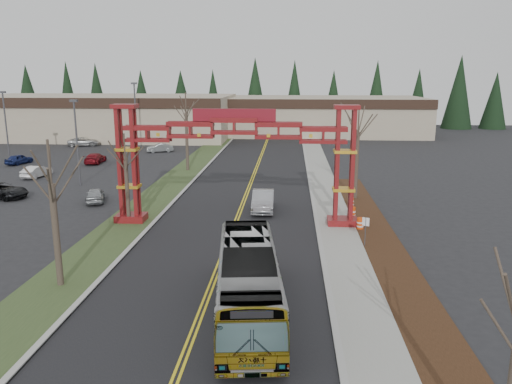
# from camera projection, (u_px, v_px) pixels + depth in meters

# --- Properties ---
(ground) EXTENTS (200.00, 200.00, 0.00)m
(ground) POSITION_uv_depth(u_px,v_px,m) (186.00, 352.00, 20.15)
(ground) COLOR black
(ground) RESTS_ON ground
(road) EXTENTS (12.00, 110.00, 0.02)m
(road) POSITION_uv_depth(u_px,v_px,m) (244.00, 201.00, 44.44)
(road) COLOR black
(road) RESTS_ON ground
(lane_line_left) EXTENTS (0.12, 100.00, 0.01)m
(lane_line_left) POSITION_uv_depth(u_px,v_px,m) (242.00, 201.00, 44.44)
(lane_line_left) COLOR yellow
(lane_line_left) RESTS_ON road
(lane_line_right) EXTENTS (0.12, 100.00, 0.01)m
(lane_line_right) POSITION_uv_depth(u_px,v_px,m) (245.00, 201.00, 44.43)
(lane_line_right) COLOR yellow
(lane_line_right) RESTS_ON road
(curb_right) EXTENTS (0.30, 110.00, 0.15)m
(curb_right) POSITION_uv_depth(u_px,v_px,m) (313.00, 202.00, 44.01)
(curb_right) COLOR #A5A5A0
(curb_right) RESTS_ON ground
(sidewalk_right) EXTENTS (2.60, 110.00, 0.14)m
(sidewalk_right) POSITION_uv_depth(u_px,v_px,m) (330.00, 202.00, 43.91)
(sidewalk_right) COLOR gray
(sidewalk_right) RESTS_ON ground
(landscape_strip) EXTENTS (2.60, 50.00, 0.12)m
(landscape_strip) POSITION_uv_depth(u_px,v_px,m) (393.00, 266.00, 29.16)
(landscape_strip) COLOR black
(landscape_strip) RESTS_ON ground
(grass_median) EXTENTS (4.00, 110.00, 0.08)m
(grass_median) POSITION_uv_depth(u_px,v_px,m) (156.00, 199.00, 44.97)
(grass_median) COLOR #324522
(grass_median) RESTS_ON ground
(curb_left) EXTENTS (0.30, 110.00, 0.15)m
(curb_left) POSITION_uv_depth(u_px,v_px,m) (176.00, 199.00, 44.84)
(curb_left) COLOR #A5A5A0
(curb_left) RESTS_ON ground
(gateway_arch) EXTENTS (18.20, 1.60, 8.90)m
(gateway_arch) POSITION_uv_depth(u_px,v_px,m) (234.00, 145.00, 36.29)
(gateway_arch) COLOR #64140D
(gateway_arch) RESTS_ON ground
(retail_building_west) EXTENTS (46.00, 22.30, 7.50)m
(retail_building_west) POSITION_uv_depth(u_px,v_px,m) (105.00, 116.00, 91.25)
(retail_building_west) COLOR tan
(retail_building_west) RESTS_ON ground
(retail_building_east) EXTENTS (38.00, 20.30, 7.00)m
(retail_building_east) POSITION_uv_depth(u_px,v_px,m) (322.00, 115.00, 96.38)
(retail_building_east) COLOR tan
(retail_building_east) RESTS_ON ground
(conifer_treeline) EXTENTS (116.10, 5.60, 13.00)m
(conifer_treeline) POSITION_uv_depth(u_px,v_px,m) (274.00, 97.00, 108.07)
(conifer_treeline) COLOR black
(conifer_treeline) RESTS_ON ground
(transit_bus) EXTENTS (3.90, 11.67, 3.19)m
(transit_bus) POSITION_uv_depth(u_px,v_px,m) (248.00, 281.00, 23.07)
(transit_bus) COLOR #B3B7BC
(transit_bus) RESTS_ON ground
(silver_sedan) EXTENTS (1.85, 5.06, 1.66)m
(silver_sedan) POSITION_uv_depth(u_px,v_px,m) (263.00, 201.00, 41.21)
(silver_sedan) COLOR #A5A8AD
(silver_sedan) RESTS_ON ground
(parked_car_near_a) EXTENTS (2.66, 4.08, 1.29)m
(parked_car_near_a) POSITION_uv_depth(u_px,v_px,m) (95.00, 195.00, 44.01)
(parked_car_near_a) COLOR #989C9F
(parked_car_near_a) RESTS_ON ground
(parked_car_near_b) EXTENTS (1.99, 4.12, 1.30)m
(parked_car_near_b) POSITION_uv_depth(u_px,v_px,m) (37.00, 172.00, 54.84)
(parked_car_near_b) COLOR white
(parked_car_near_b) RESTS_ON ground
(parked_car_near_c) EXTENTS (5.40, 3.36, 1.39)m
(parked_car_near_c) POSITION_uv_depth(u_px,v_px,m) (1.00, 191.00, 45.44)
(parked_car_near_c) COLOR black
(parked_car_near_c) RESTS_ON ground
(parked_car_mid_a) EXTENTS (2.13, 4.64, 1.31)m
(parked_car_mid_a) POSITION_uv_depth(u_px,v_px,m) (95.00, 158.00, 63.77)
(parked_car_mid_a) COLOR maroon
(parked_car_mid_a) RESTS_ON ground
(parked_car_mid_b) EXTENTS (2.32, 4.02, 1.29)m
(parked_car_mid_b) POSITION_uv_depth(u_px,v_px,m) (19.00, 159.00, 63.14)
(parked_car_mid_b) COLOR navy
(parked_car_mid_b) RESTS_ON ground
(parked_car_far_a) EXTENTS (4.04, 2.74, 1.26)m
(parked_car_far_a) POSITION_uv_depth(u_px,v_px,m) (160.00, 148.00, 73.17)
(parked_car_far_a) COLOR #909597
(parked_car_far_a) RESTS_ON ground
(parked_car_far_b) EXTENTS (5.34, 3.49, 1.37)m
(parked_car_far_b) POSITION_uv_depth(u_px,v_px,m) (84.00, 142.00, 79.72)
(parked_car_far_b) COLOR silver
(parked_car_far_b) RESTS_ON ground
(bare_tree_median_near) EXTENTS (3.45, 3.45, 7.81)m
(bare_tree_median_near) POSITION_uv_depth(u_px,v_px,m) (51.00, 185.00, 25.26)
(bare_tree_median_near) COLOR #382D26
(bare_tree_median_near) RESTS_ON ground
(bare_tree_median_mid) EXTENTS (2.99, 2.99, 6.83)m
(bare_tree_median_mid) POSITION_uv_depth(u_px,v_px,m) (125.00, 161.00, 36.56)
(bare_tree_median_mid) COLOR #382D26
(bare_tree_median_mid) RESTS_ON ground
(bare_tree_median_far) EXTENTS (3.51, 3.51, 9.09)m
(bare_tree_median_far) POSITION_uv_depth(u_px,v_px,m) (186.00, 113.00, 57.41)
(bare_tree_median_far) COLOR #382D26
(bare_tree_median_far) RESTS_ON ground
(bare_tree_right_far) EXTENTS (3.44, 3.44, 8.35)m
(bare_tree_right_far) POSITION_uv_depth(u_px,v_px,m) (358.00, 132.00, 43.88)
(bare_tree_right_far) COLOR #382D26
(bare_tree_right_far) RESTS_ON ground
(light_pole_near) EXTENTS (0.75, 0.37, 8.63)m
(light_pole_near) POSITION_uv_depth(u_px,v_px,m) (77.00, 136.00, 49.95)
(light_pole_near) COLOR #3F3F44
(light_pole_near) RESTS_ON ground
(light_pole_mid) EXTENTS (0.78, 0.39, 9.05)m
(light_pole_mid) POSITION_uv_depth(u_px,v_px,m) (6.00, 121.00, 64.03)
(light_pole_mid) COLOR #3F3F44
(light_pole_mid) RESTS_ON ground
(light_pole_far) EXTENTS (0.87, 0.43, 9.98)m
(light_pole_far) POSITION_uv_depth(u_px,v_px,m) (135.00, 110.00, 76.41)
(light_pole_far) COLOR #3F3F44
(light_pole_far) RESTS_ON ground
(street_sign) EXTENTS (0.43, 0.22, 2.00)m
(street_sign) POSITION_uv_depth(u_px,v_px,m) (366.00, 226.00, 32.14)
(street_sign) COLOR #3F3F44
(street_sign) RESTS_ON ground
(barrel_south) EXTENTS (0.50, 0.50, 0.92)m
(barrel_south) POSITION_uv_depth(u_px,v_px,m) (360.00, 224.00, 35.98)
(barrel_south) COLOR #DD420C
(barrel_south) RESTS_ON ground
(barrel_mid) EXTENTS (0.54, 0.54, 1.00)m
(barrel_mid) POSITION_uv_depth(u_px,v_px,m) (352.00, 213.00, 38.67)
(barrel_mid) COLOR #DD420C
(barrel_mid) RESTS_ON ground
(barrel_north) EXTENTS (0.49, 0.49, 0.91)m
(barrel_north) POSITION_uv_depth(u_px,v_px,m) (351.00, 203.00, 42.07)
(barrel_north) COLOR #DD420C
(barrel_north) RESTS_ON ground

